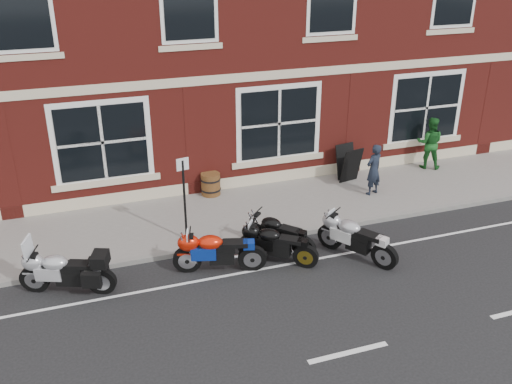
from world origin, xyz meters
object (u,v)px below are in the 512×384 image
at_px(pedestrian_right, 430,143).
at_px(a_board_sign, 348,163).
at_px(moto_naked_black, 278,232).
at_px(moto_sport_silver, 356,237).
at_px(barrel_planter, 211,184).
at_px(moto_touring_silver, 64,269).
at_px(moto_sport_black, 276,243).
at_px(moto_sport_red, 218,250).
at_px(parking_sign, 184,194).
at_px(pedestrian_left, 374,170).

bearing_deg(pedestrian_right, a_board_sign, 34.01).
bearing_deg(moto_naked_black, a_board_sign, 0.82).
distance_m(moto_sport_silver, moto_naked_black, 1.85).
xyz_separation_m(moto_naked_black, barrel_planter, (-0.76, 3.41, -0.06)).
xyz_separation_m(moto_touring_silver, barrel_planter, (4.14, 3.58, -0.11)).
height_order(moto_sport_black, barrel_planter, moto_sport_black).
bearing_deg(a_board_sign, moto_sport_red, -156.64).
bearing_deg(moto_touring_silver, moto_sport_red, -72.50).
xyz_separation_m(moto_sport_silver, parking_sign, (-3.62, 1.94, 0.81)).
xyz_separation_m(moto_sport_red, pedestrian_right, (7.96, 3.56, 0.41)).
relative_size(moto_naked_black, barrel_planter, 2.39).
relative_size(moto_sport_black, moto_sport_silver, 0.86).
bearing_deg(moto_naked_black, moto_sport_red, 153.68).
relative_size(moto_touring_silver, a_board_sign, 1.81).
distance_m(moto_sport_silver, parking_sign, 4.19).
distance_m(moto_sport_silver, barrel_planter, 4.91).
bearing_deg(a_board_sign, barrel_planter, 164.25).
bearing_deg(barrel_planter, moto_sport_silver, -61.05).
xyz_separation_m(moto_sport_silver, barrel_planter, (-2.38, 4.30, -0.10)).
bearing_deg(barrel_planter, parking_sign, -117.79).
xyz_separation_m(barrel_planter, parking_sign, (-1.25, -2.36, 0.91)).
distance_m(moto_touring_silver, pedestrian_left, 8.81).
relative_size(moto_sport_red, moto_sport_silver, 1.10).
relative_size(moto_sport_red, barrel_planter, 3.19).
relative_size(pedestrian_right, parking_sign, 0.78).
bearing_deg(moto_sport_red, pedestrian_left, -49.62).
relative_size(moto_sport_silver, parking_sign, 0.87).
relative_size(moto_sport_black, moto_naked_black, 1.05).
bearing_deg(pedestrian_right, moto_sport_red, 56.39).
bearing_deg(parking_sign, moto_sport_red, -84.83).
distance_m(moto_sport_black, moto_naked_black, 0.53).
xyz_separation_m(moto_sport_black, barrel_planter, (-0.53, 3.89, -0.06)).
bearing_deg(moto_sport_black, pedestrian_left, -20.42).
xyz_separation_m(a_board_sign, barrel_planter, (-4.22, 0.34, -0.22)).
height_order(moto_sport_black, moto_sport_silver, moto_sport_silver).
distance_m(moto_sport_red, a_board_sign, 6.15).
bearing_deg(moto_touring_silver, moto_naked_black, -66.27).
height_order(moto_sport_silver, barrel_planter, moto_sport_silver).
distance_m(moto_sport_black, parking_sign, 2.49).
relative_size(moto_touring_silver, pedestrian_right, 1.18).
distance_m(moto_sport_red, moto_sport_silver, 3.26).
bearing_deg(moto_naked_black, parking_sign, 111.80).
relative_size(moto_sport_red, pedestrian_right, 1.24).
relative_size(pedestrian_left, pedestrian_right, 0.90).
bearing_deg(moto_sport_silver, moto_naked_black, 119.70).
relative_size(barrel_planter, parking_sign, 0.30).
height_order(moto_touring_silver, parking_sign, parking_sign).
height_order(moto_sport_silver, pedestrian_right, pedestrian_right).
xyz_separation_m(moto_sport_black, pedestrian_left, (3.88, 2.41, 0.37)).
height_order(moto_sport_black, parking_sign, parking_sign).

